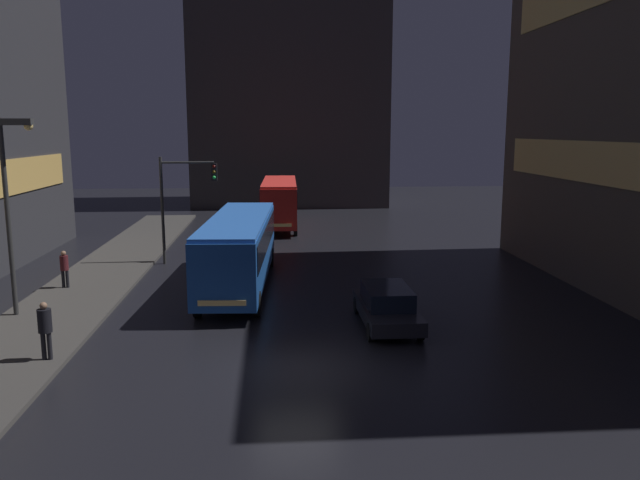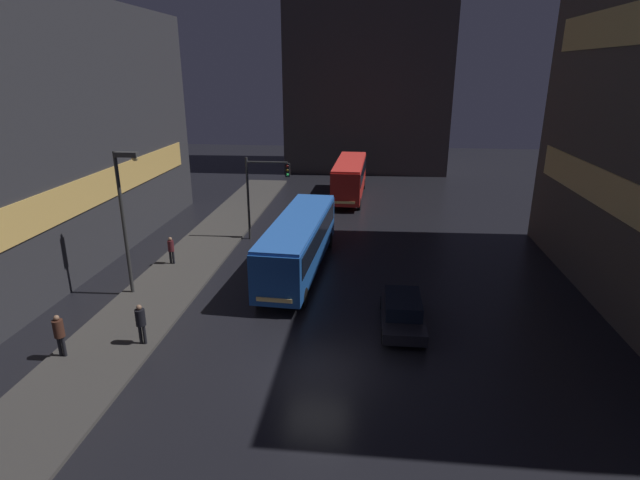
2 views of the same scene
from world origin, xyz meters
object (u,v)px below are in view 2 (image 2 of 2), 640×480
at_px(street_lamp_sidewalk, 125,201).
at_px(pedestrian_far, 141,320).
at_px(bus_far, 350,175).
at_px(bus_near, 299,239).
at_px(traffic_light_main, 263,185).
at_px(car_taxi, 402,311).
at_px(pedestrian_mid, 59,331).
at_px(pedestrian_near, 171,248).

bearing_deg(street_lamp_sidewalk, pedestrian_far, -62.20).
height_order(bus_far, pedestrian_far, bus_far).
height_order(bus_near, bus_far, bus_far).
xyz_separation_m(pedestrian_far, traffic_light_main, (2.18, 14.47, 2.61)).
bearing_deg(bus_near, car_taxi, 136.82).
distance_m(car_taxi, street_lamp_sidewalk, 14.45).
bearing_deg(pedestrian_mid, bus_near, 44.77).
relative_size(bus_far, pedestrian_near, 6.39).
relative_size(bus_far, pedestrian_mid, 5.81).
bearing_deg(pedestrian_far, car_taxi, -2.89).
height_order(car_taxi, pedestrian_near, pedestrian_near).
distance_m(bus_far, pedestrian_near, 20.29).
height_order(car_taxi, pedestrian_mid, pedestrian_mid).
bearing_deg(car_taxi, traffic_light_main, -52.53).
height_order(bus_far, pedestrian_mid, bus_far).
bearing_deg(traffic_light_main, pedestrian_near, -129.64).
xyz_separation_m(bus_near, pedestrian_near, (-7.73, 0.10, -0.87)).
bearing_deg(bus_near, traffic_light_main, -56.39).
distance_m(pedestrian_near, street_lamp_sidewalk, 5.68).
bearing_deg(bus_far, pedestrian_mid, 71.38).
distance_m(bus_near, traffic_light_main, 6.67).
distance_m(car_taxi, pedestrian_mid, 14.53).
bearing_deg(street_lamp_sidewalk, bus_near, 26.48).
bearing_deg(pedestrian_mid, car_taxi, 10.79).
height_order(car_taxi, street_lamp_sidewalk, street_lamp_sidewalk).
bearing_deg(street_lamp_sidewalk, bus_far, 65.31).
bearing_deg(pedestrian_near, bus_far, -12.60).
bearing_deg(car_taxi, bus_far, -81.64).
distance_m(pedestrian_near, pedestrian_far, 9.34).
bearing_deg(bus_near, street_lamp_sidewalk, 29.79).
distance_m(pedestrian_far, street_lamp_sidewalk, 6.76).
height_order(pedestrian_far, street_lamp_sidewalk, street_lamp_sidewalk).
relative_size(bus_near, pedestrian_near, 7.09).
bearing_deg(traffic_light_main, street_lamp_sidewalk, -116.68).
bearing_deg(pedestrian_far, pedestrian_mid, -173.88).
height_order(pedestrian_near, pedestrian_mid, pedestrian_mid).
relative_size(bus_near, pedestrian_far, 6.53).
relative_size(car_taxi, traffic_light_main, 0.83).
bearing_deg(pedestrian_mid, bus_far, 63.57).
relative_size(car_taxi, pedestrian_far, 2.62).
bearing_deg(street_lamp_sidewalk, car_taxi, -8.09).
bearing_deg(traffic_light_main, pedestrian_mid, -107.65).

